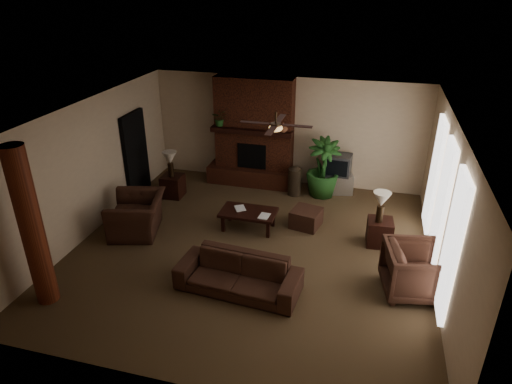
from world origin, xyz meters
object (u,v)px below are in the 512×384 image
(tv_stand, at_px, (335,183))
(floor_vase, at_px, (295,179))
(log_column, at_px, (32,228))
(side_table_left, at_px, (173,186))
(coffee_table, at_px, (248,213))
(lamp_left, at_px, (170,159))
(lamp_right, at_px, (381,202))
(armchair_right, at_px, (415,268))
(floor_plant, at_px, (322,180))
(armchair_left, at_px, (136,209))
(ottoman, at_px, (306,218))
(sofa, at_px, (238,269))
(side_table_right, at_px, (379,232))

(tv_stand, relative_size, floor_vase, 1.10)
(log_column, distance_m, side_table_left, 4.43)
(coffee_table, height_order, lamp_left, lamp_left)
(coffee_table, relative_size, lamp_right, 1.85)
(armchair_right, bearing_deg, floor_plant, 19.20)
(coffee_table, height_order, floor_plant, floor_plant)
(armchair_left, xyz_separation_m, tv_stand, (3.91, 3.09, -0.29))
(ottoman, xyz_separation_m, floor_plant, (0.14, 1.66, 0.22))
(sofa, bearing_deg, floor_vase, 91.33)
(floor_plant, xyz_separation_m, side_table_right, (1.44, -2.01, -0.14))
(side_table_left, xyz_separation_m, side_table_right, (5.04, -1.00, 0.00))
(armchair_right, height_order, floor_plant, armchair_right)
(armchair_left, relative_size, lamp_right, 1.90)
(sofa, bearing_deg, armchair_right, 18.25)
(coffee_table, bearing_deg, tv_stand, 55.34)
(log_column, distance_m, sofa, 3.41)
(log_column, xyz_separation_m, sofa, (3.08, 1.08, -0.98))
(sofa, distance_m, side_table_right, 3.22)
(floor_plant, bearing_deg, armchair_right, -59.97)
(log_column, relative_size, lamp_right, 4.31)
(log_column, xyz_separation_m, lamp_right, (5.40, 3.21, -0.40))
(sofa, height_order, tv_stand, sofa)
(side_table_left, distance_m, lamp_left, 0.73)
(tv_stand, bearing_deg, side_table_right, -77.88)
(floor_plant, xyz_separation_m, lamp_right, (1.39, -2.07, 0.59))
(ottoman, bearing_deg, tv_stand, 77.25)
(coffee_table, bearing_deg, armchair_right, -22.64)
(ottoman, distance_m, lamp_right, 1.77)
(lamp_left, bearing_deg, sofa, -49.67)
(armchair_left, distance_m, floor_vase, 3.97)
(tv_stand, height_order, floor_plant, floor_plant)
(armchair_right, bearing_deg, log_column, 95.61)
(lamp_right, bearing_deg, armchair_right, -66.22)
(armchair_left, distance_m, armchair_right, 5.67)
(coffee_table, height_order, lamp_right, lamp_right)
(side_table_left, height_order, lamp_right, lamp_right)
(ottoman, distance_m, side_table_right, 1.61)
(side_table_left, height_order, lamp_left, lamp_left)
(sofa, bearing_deg, lamp_right, 47.48)
(tv_stand, bearing_deg, sofa, -119.68)
(sofa, bearing_deg, armchair_left, 157.83)
(floor_plant, distance_m, lamp_right, 2.56)
(tv_stand, relative_size, lamp_left, 1.31)
(armchair_right, height_order, tv_stand, armchair_right)
(lamp_left, bearing_deg, side_table_right, -10.93)
(coffee_table, xyz_separation_m, ottoman, (1.20, 0.43, -0.17))
(tv_stand, xyz_separation_m, lamp_left, (-3.91, -1.31, 0.75))
(armchair_right, distance_m, coffee_table, 3.64)
(armchair_left, relative_size, lamp_left, 1.90)
(armchair_right, height_order, side_table_right, armchair_right)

